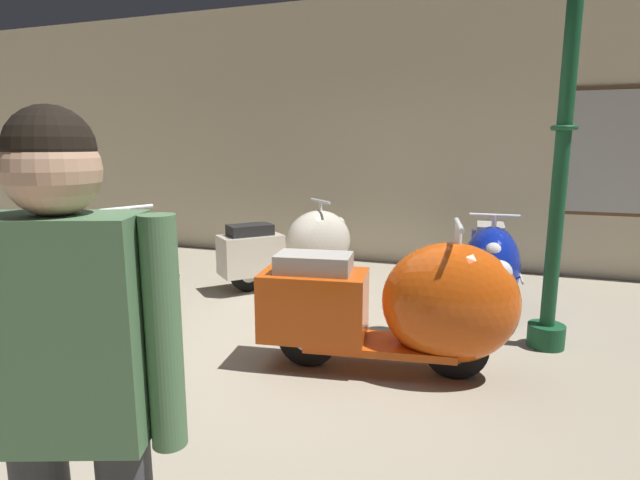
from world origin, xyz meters
TOP-DOWN VIEW (x-y plane):
  - ground_plane at (0.00, 0.00)m, footprint 60.00×60.00m
  - showroom_back_wall at (0.02, 3.53)m, footprint 18.00×0.24m
  - scooter_0 at (-1.59, 0.37)m, footprint 1.79×1.11m
  - scooter_1 at (-0.45, 2.00)m, footprint 1.38×1.44m
  - scooter_2 at (1.09, 0.12)m, footprint 1.80×0.74m
  - scooter_3 at (1.61, 1.81)m, footprint 0.54×1.59m
  - lamppost at (2.06, 0.95)m, footprint 0.28×0.28m
  - visitor_0 at (0.64, -2.26)m, footprint 0.53×0.36m

SIDE VIEW (x-z plane):
  - ground_plane at x=0.00m, z-range 0.00..0.00m
  - scooter_1 at x=-0.45m, z-range -0.04..0.91m
  - scooter_3 at x=1.61m, z-range -0.04..0.92m
  - scooter_0 at x=-1.59m, z-range -0.05..1.01m
  - scooter_2 at x=1.09m, z-range -0.05..1.02m
  - visitor_0 at x=0.64m, z-range 0.13..1.79m
  - lamppost at x=2.06m, z-range 0.01..3.16m
  - showroom_back_wall at x=0.02m, z-range 0.00..3.43m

